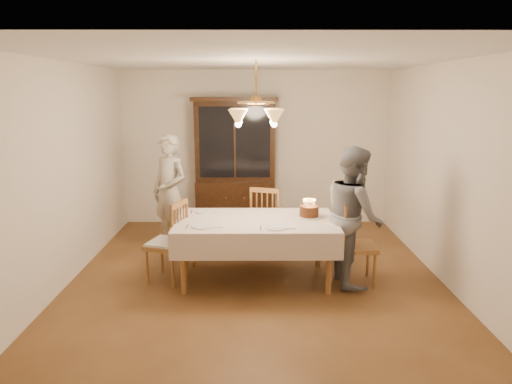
{
  "coord_description": "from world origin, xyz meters",
  "views": [
    {
      "loc": [
        -0.03,
        -5.24,
        2.26
      ],
      "look_at": [
        0.0,
        0.2,
        1.05
      ],
      "focal_mm": 32.0,
      "sensor_mm": 36.0,
      "label": 1
    }
  ],
  "objects_px": {
    "china_hutch": "(235,166)",
    "birthday_cake": "(309,212)",
    "chair_far_side": "(268,225)",
    "dining_table": "(256,225)",
    "elderly_woman": "(170,192)"
  },
  "relations": [
    {
      "from": "dining_table",
      "to": "china_hutch",
      "type": "height_order",
      "value": "china_hutch"
    },
    {
      "from": "china_hutch",
      "to": "chair_far_side",
      "type": "bearing_deg",
      "value": -70.66
    },
    {
      "from": "dining_table",
      "to": "birthday_cake",
      "type": "xyz_separation_m",
      "value": [
        0.64,
        0.1,
        0.14
      ]
    },
    {
      "from": "chair_far_side",
      "to": "elderly_woman",
      "type": "xyz_separation_m",
      "value": [
        -1.4,
        0.33,
        0.39
      ]
    },
    {
      "from": "dining_table",
      "to": "china_hutch",
      "type": "relative_size",
      "value": 0.88
    },
    {
      "from": "dining_table",
      "to": "chair_far_side",
      "type": "relative_size",
      "value": 1.9
    },
    {
      "from": "china_hutch",
      "to": "dining_table",
      "type": "bearing_deg",
      "value": -81.61
    },
    {
      "from": "dining_table",
      "to": "birthday_cake",
      "type": "height_order",
      "value": "birthday_cake"
    },
    {
      "from": "chair_far_side",
      "to": "birthday_cake",
      "type": "bearing_deg",
      "value": -56.89
    },
    {
      "from": "china_hutch",
      "to": "chair_far_side",
      "type": "height_order",
      "value": "china_hutch"
    },
    {
      "from": "china_hutch",
      "to": "birthday_cake",
      "type": "bearing_deg",
      "value": -65.62
    },
    {
      "from": "china_hutch",
      "to": "birthday_cake",
      "type": "xyz_separation_m",
      "value": [
        0.98,
        -2.16,
        -0.21
      ]
    },
    {
      "from": "china_hutch",
      "to": "elderly_woman",
      "type": "height_order",
      "value": "china_hutch"
    },
    {
      "from": "dining_table",
      "to": "birthday_cake",
      "type": "distance_m",
      "value": 0.67
    },
    {
      "from": "china_hutch",
      "to": "elderly_woman",
      "type": "xyz_separation_m",
      "value": [
        -0.9,
        -1.09,
        -0.21
      ]
    }
  ]
}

